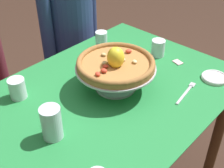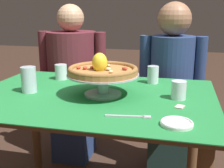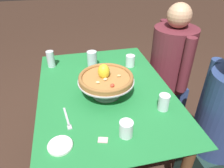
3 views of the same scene
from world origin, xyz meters
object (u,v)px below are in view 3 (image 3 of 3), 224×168
at_px(water_glass_back_left, 130,61).
at_px(diner_right, 219,130).
at_px(diner_left, 170,71).
at_px(dinner_fork, 67,119).
at_px(pizza_stand, 107,85).
at_px(pizza, 106,77).
at_px(side_plate, 60,145).
at_px(water_glass_side_right, 126,130).
at_px(sugar_packet, 103,140).
at_px(water_glass_back_right, 164,103).
at_px(water_glass_front_left, 51,60).
at_px(water_glass_side_left, 92,61).

height_order(water_glass_back_left, diner_right, diner_right).
bearing_deg(diner_left, dinner_fork, -56.91).
bearing_deg(pizza_stand, pizza, -136.70).
xyz_separation_m(side_plate, dinner_fork, (-0.18, 0.04, -0.01)).
bearing_deg(diner_right, water_glass_side_right, -85.23).
bearing_deg(pizza, sugar_packet, -14.23).
distance_m(pizza, water_glass_back_right, 0.39).
xyz_separation_m(pizza_stand, water_glass_back_left, (-0.35, 0.27, -0.03)).
relative_size(water_glass_back_left, diner_right, 0.07).
distance_m(water_glass_front_left, water_glass_side_left, 0.34).
bearing_deg(sugar_packet, pizza, 165.77).
height_order(pizza_stand, diner_right, diner_right).
bearing_deg(water_glass_side_left, pizza, 5.23).
bearing_deg(diner_left, water_glass_front_left, -92.30).
bearing_deg(water_glass_back_right, water_glass_front_left, -136.56).
bearing_deg(water_glass_front_left, water_glass_side_left, 75.33).
height_order(water_glass_front_left, dinner_fork, water_glass_front_left).
height_order(sugar_packet, diner_left, diner_left).
distance_m(water_glass_front_left, diner_left, 1.08).
relative_size(pizza, water_glass_side_right, 3.88).
distance_m(water_glass_side_left, side_plate, 0.82).
relative_size(water_glass_side_left, water_glass_side_right, 1.50).
height_order(water_glass_front_left, sugar_packet, water_glass_front_left).
bearing_deg(water_glass_back_left, diner_right, 31.94).
xyz_separation_m(water_glass_side_left, dinner_fork, (0.59, -0.23, -0.06)).
distance_m(water_glass_front_left, side_plate, 0.86).
distance_m(water_glass_back_right, diner_right, 0.45).
relative_size(pizza, water_glass_front_left, 2.62).
xyz_separation_m(pizza, water_glass_back_right, (0.22, 0.30, -0.09)).
xyz_separation_m(dinner_fork, diner_right, (0.13, 0.95, -0.18)).
xyz_separation_m(water_glass_side_right, diner_right, (-0.05, 0.66, -0.21)).
height_order(pizza, water_glass_front_left, pizza).
distance_m(water_glass_side_left, sugar_packet, 0.78).
bearing_deg(water_glass_side_left, diner_left, 93.33).
height_order(water_glass_side_right, dinner_fork, water_glass_side_right).
bearing_deg(dinner_fork, pizza, 125.54).
bearing_deg(pizza, dinner_fork, -54.46).
height_order(pizza_stand, sugar_packet, pizza_stand).
bearing_deg(water_glass_front_left, water_glass_back_left, 77.94).
relative_size(pizza_stand, water_glass_back_right, 3.54).
xyz_separation_m(pizza, dinner_fork, (0.19, -0.27, -0.13)).
xyz_separation_m(dinner_fork, sugar_packet, (0.19, 0.17, -0.00)).
bearing_deg(side_plate, diner_left, 128.92).
distance_m(pizza_stand, side_plate, 0.49).
bearing_deg(water_glass_back_left, water_glass_front_left, -102.06).
height_order(pizza_stand, water_glass_back_right, pizza_stand).
relative_size(diner_left, diner_right, 0.99).
bearing_deg(water_glass_side_right, water_glass_front_left, -155.62).
bearing_deg(water_glass_side_left, diner_right, 45.21).
relative_size(water_glass_back_left, side_plate, 0.74).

